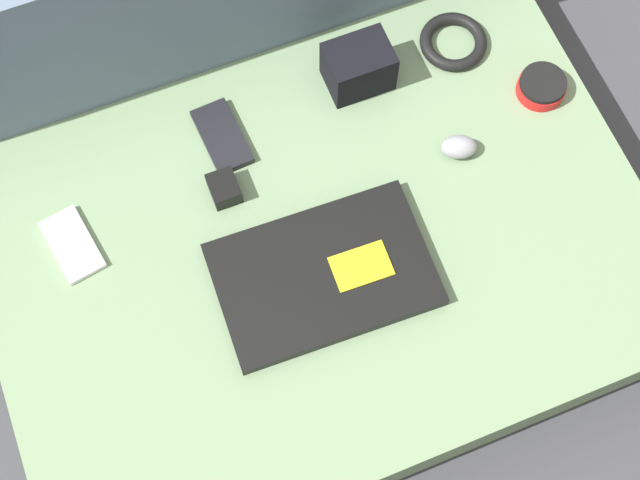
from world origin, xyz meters
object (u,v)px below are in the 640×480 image
Objects in this scene: computer_mouse at (459,147)px; laptop at (324,274)px; phone_silver at (222,137)px; speaker_puck at (542,86)px; charger_brick at (224,189)px; phone_black at (72,245)px; camera_pouch at (358,66)px.

laptop is at bearing -136.02° from computer_mouse.
laptop is 0.30m from phone_silver.
speaker_puck is 0.56m from charger_brick.
laptop is at bearing -38.62° from phone_black.
laptop is at bearing -80.51° from phone_silver.
camera_pouch reaches higher than laptop.
computer_mouse is 1.28× the size of charger_brick.
computer_mouse is at bearing -62.04° from camera_pouch.
phone_black is (-0.35, 0.20, -0.01)m from laptop.
laptop is 0.40m from phone_black.
charger_brick reaches higher than laptop.
charger_brick is (-0.03, -0.09, 0.01)m from phone_silver.
charger_brick is at bearing -110.42° from phone_silver.
phone_silver is 1.02× the size of phone_black.
phone_black is at bearing -165.44° from phone_silver.
computer_mouse is at bearing -10.84° from charger_brick.
laptop is 4.17× the size of speaker_puck.
camera_pouch is (-0.28, 0.14, 0.03)m from speaker_puck.
computer_mouse is at bearing 24.96° from laptop.
phone_black is at bearing 178.42° from speaker_puck.
charger_brick is (-0.56, 0.02, 0.00)m from speaker_puck.
charger_brick is (-0.10, 0.19, 0.01)m from laptop.
laptop reaches higher than phone_black.
phone_silver is (-0.35, 0.17, -0.01)m from computer_mouse.
charger_brick is at bearing 118.42° from laptop.
computer_mouse is 0.39m from charger_brick.
phone_silver is at bearing 73.09° from charger_brick.
charger_brick is at bearing -157.66° from camera_pouch.
phone_black is 0.55m from camera_pouch.
phone_silver is at bearing 167.78° from speaker_puck.
speaker_puck is (0.18, 0.05, -0.00)m from computer_mouse.
speaker_puck is 0.54m from phone_silver.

